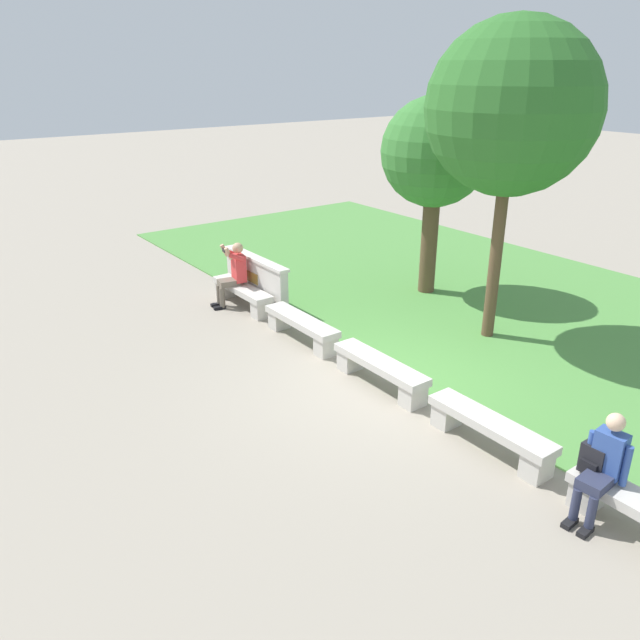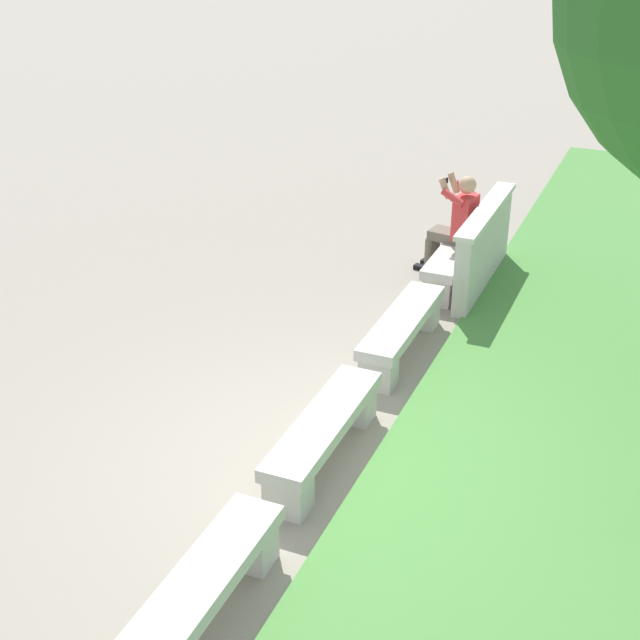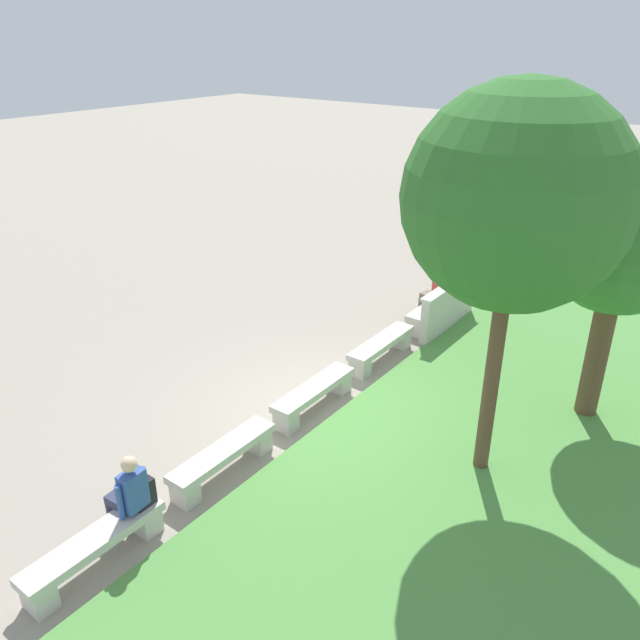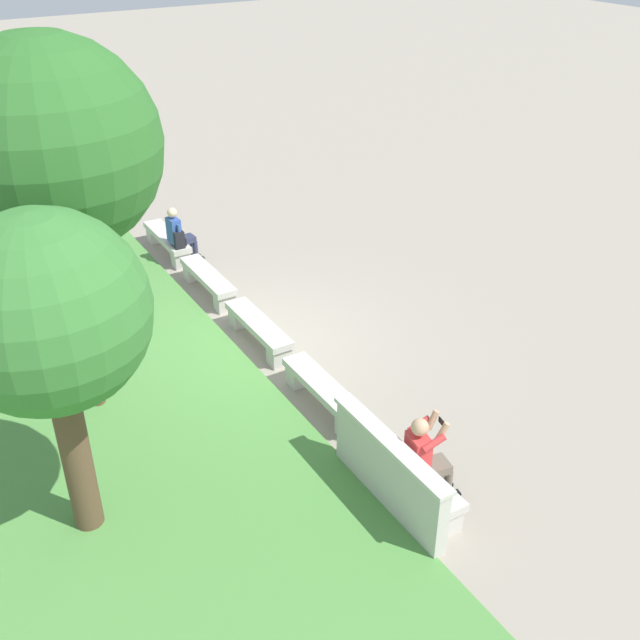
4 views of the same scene
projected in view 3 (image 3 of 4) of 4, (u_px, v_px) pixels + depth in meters
ground_plane at (314, 409)px, 10.61m from camera, size 80.00×80.00×0.00m
grass_strip at (577, 519)px, 8.21m from camera, size 22.38×8.00×0.03m
bench_main at (433, 310)px, 13.57m from camera, size 1.83×0.40×0.45m
bench_near at (381, 347)px, 12.02m from camera, size 1.83×0.40×0.45m
bench_mid at (314, 394)px, 10.48m from camera, size 1.83×0.40×0.45m
bench_far at (223, 457)px, 8.93m from camera, size 1.83×0.40×0.45m
bench_end at (95, 547)px, 7.39m from camera, size 1.83×0.40×0.45m
backrest_wall_with_plaque at (448, 305)px, 13.29m from camera, size 2.21×0.24×1.01m
person_photographer at (436, 288)px, 13.56m from camera, size 0.52×0.76×1.32m
person_distant at (128, 493)px, 7.69m from camera, size 0.48×0.69×1.26m
backpack at (142, 492)px, 7.77m from camera, size 0.28×0.24×0.43m
tree_behind_wall at (516, 199)px, 7.53m from camera, size 2.82×2.82×5.42m
tree_left_background at (621, 244)px, 9.25m from camera, size 2.22×2.22×4.13m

